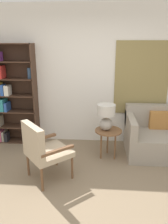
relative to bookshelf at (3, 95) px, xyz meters
name	(u,v)px	position (x,y,z in m)	size (l,w,h in m)	color
ground_plane	(79,206)	(1.71, -1.84, -0.99)	(14.00, 14.00, 0.00)	#847056
wall_back	(92,77)	(1.77, 0.18, 0.36)	(6.40, 0.08, 2.70)	white
bookshelf	(3,95)	(0.00, 0.00, 0.00)	(1.06, 0.30, 1.98)	#422B1E
armchair	(42,147)	(1.11, -1.30, -0.46)	(0.80, 0.80, 0.91)	brown
side_table	(108,133)	(2.10, -0.54, -0.53)	(0.47, 0.47, 0.52)	brown
table_lamp	(106,115)	(2.05, -0.53, -0.20)	(0.31, 0.31, 0.46)	#A59E93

